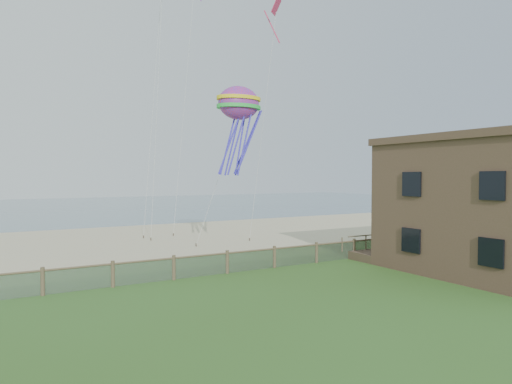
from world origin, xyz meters
The scene contains 8 objects.
ground centered at (0.00, 0.00, 0.00)m, with size 160.00×160.00×0.00m, color #34571D.
sand_beach centered at (0.00, 22.00, 0.00)m, with size 72.00×20.00×0.02m, color #C5B68E.
ocean centered at (0.00, 66.00, 0.00)m, with size 160.00×68.00×0.02m, color slate.
chainlink_fence centered at (0.00, 6.00, 0.55)m, with size 36.20×0.20×1.25m, color #4D412B, non-canonical shape.
motel_deck centered at (13.00, 5.00, 0.25)m, with size 15.00×2.00×0.50m, color brown.
picnic_table centered at (7.14, 1.16, 0.38)m, with size 1.82×1.37×0.77m, color brown, non-canonical shape.
octopus_kite centered at (1.18, 12.51, 8.59)m, with size 3.29×2.32×6.77m, color red, non-canonical shape.
kite_red centered at (4.00, 12.09, 16.61)m, with size 1.16×0.70×2.73m, color #C7234A, non-canonical shape.
Camera 1 is at (-13.86, -15.75, 5.23)m, focal length 32.00 mm.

